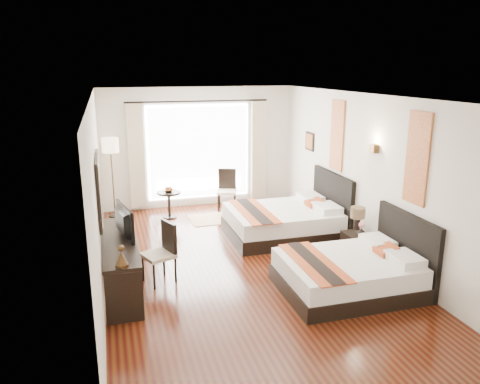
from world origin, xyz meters
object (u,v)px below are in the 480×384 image
object	(u,v)px
nightstand	(356,246)
floor_lamp	(111,150)
desk_chair	(160,264)
vase	(362,229)
bed_far	(287,220)
table_lamp	(358,214)
fruit_bowl	(169,191)
bed_near	(353,272)
window_chair	(227,198)
side_table	(169,205)
television	(119,222)
console_desk	(121,263)

from	to	relation	value
nightstand	floor_lamp	size ratio (longest dim) A/B	0.26
desk_chair	nightstand	bearing A→B (deg)	158.29
vase	bed_far	bearing A→B (deg)	117.57
bed_far	table_lamp	size ratio (longest dim) A/B	5.37
fruit_bowl	nightstand	bearing A→B (deg)	-48.09
nightstand	desk_chair	size ratio (longest dim) A/B	0.49
bed_near	window_chair	xyz separation A→B (m)	(-0.77, 4.48, -0.00)
desk_chair	fruit_bowl	bearing A→B (deg)	-121.89
nightstand	floor_lamp	distance (m)	5.49
nightstand	fruit_bowl	bearing A→B (deg)	131.91
bed_far	vase	bearing A→B (deg)	-62.43
bed_near	floor_lamp	distance (m)	5.84
nightstand	side_table	distance (m)	4.23
television	floor_lamp	distance (m)	3.53
table_lamp	desk_chair	distance (m)	3.45
nightstand	window_chair	world-z (taller)	window_chair
window_chair	vase	bearing A→B (deg)	40.70
nightstand	desk_chair	bearing A→B (deg)	179.95
floor_lamp	fruit_bowl	distance (m)	1.52
bed_near	console_desk	size ratio (longest dim) A/B	0.90
bed_near	desk_chair	world-z (taller)	bed_near
console_desk	side_table	size ratio (longest dim) A/B	3.71
table_lamp	fruit_bowl	world-z (taller)	table_lamp
television	floor_lamp	size ratio (longest dim) A/B	0.48
vase	window_chair	xyz separation A→B (m)	(-1.47, 3.49, -0.28)
desk_chair	fruit_bowl	distance (m)	3.20
console_desk	side_table	bearing A→B (deg)	70.11
desk_chair	window_chair	world-z (taller)	window_chair
desk_chair	window_chair	xyz separation A→B (m)	(1.94, 3.39, 0.00)
fruit_bowl	bed_far	bearing A→B (deg)	-40.18
nightstand	side_table	xyz separation A→B (m)	(-2.81, 3.16, 0.07)
table_lamp	console_desk	bearing A→B (deg)	-178.85
bed_near	bed_far	size ratio (longest dim) A/B	0.93
floor_lamp	table_lamp	bearing A→B (deg)	-41.25
television	fruit_bowl	bearing A→B (deg)	-32.41
bed_far	table_lamp	world-z (taller)	bed_far
nightstand	television	size ratio (longest dim) A/B	0.55
bed_near	side_table	world-z (taller)	bed_near
vase	side_table	world-z (taller)	vase
console_desk	desk_chair	size ratio (longest dim) A/B	2.35
desk_chair	floor_lamp	bearing A→B (deg)	-102.27
vase	console_desk	size ratio (longest dim) A/B	0.06
nightstand	console_desk	size ratio (longest dim) A/B	0.21
bed_far	vase	xyz separation A→B (m)	(0.77, -1.48, 0.25)
floor_lamp	side_table	distance (m)	1.72
side_table	window_chair	distance (m)	1.40
television	floor_lamp	xyz separation A→B (m)	(-0.03, 3.49, 0.50)
table_lamp	desk_chair	world-z (taller)	desk_chair
console_desk	floor_lamp	size ratio (longest dim) A/B	1.25
side_table	fruit_bowl	size ratio (longest dim) A/B	2.80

